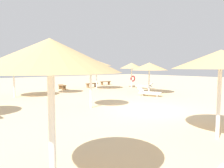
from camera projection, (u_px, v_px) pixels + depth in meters
The scene contains 14 objects.
ground_plane at pixel (147, 109), 10.79m from camera, with size 80.00×80.00×0.00m, color beige.
parasol_0 at pixel (149, 66), 17.21m from camera, with size 3.20×3.20×2.71m.
parasol_1 at pixel (50, 56), 3.32m from camera, with size 2.44×2.44×2.79m.
parasol_3 at pixel (132, 66), 21.87m from camera, with size 2.64×2.64×2.80m.
parasol_4 at pixel (91, 65), 11.01m from camera, with size 2.27×2.27×2.77m.
parasol_5 at pixel (13, 62), 14.87m from camera, with size 3.18×3.18×3.04m.
parasol_6 at pixel (54, 67), 17.13m from camera, with size 2.38×2.38×2.66m.
parasol_7 at pixel (221, 60), 6.15m from camera, with size 2.98×2.98×2.85m.
parasol_8 at pixel (96, 63), 20.51m from camera, with size 3.20×3.20×3.02m.
lounger_0 at pixel (149, 92), 15.72m from camera, with size 1.34×1.96×0.78m.
lounger_3 at pixel (145, 86), 21.08m from camera, with size 1.19×2.00×0.71m.
bench_0 at pixel (105, 82), 25.60m from camera, with size 1.52×0.49×0.49m.
bench_1 at pixel (62, 86), 20.36m from camera, with size 0.58×1.54×0.49m.
bench_2 at pixel (92, 84), 22.49m from camera, with size 1.52×0.47×0.49m.
Camera 1 is at (-8.28, -6.95, 2.30)m, focal length 31.56 mm.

